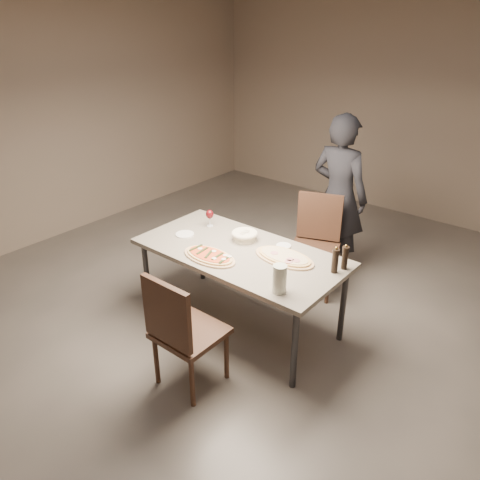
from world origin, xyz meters
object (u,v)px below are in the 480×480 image
Objects in this scene: zucchini_pizza at (210,256)px; chair_near at (181,328)px; bread_basket at (245,235)px; ham_pizza at (284,257)px; pepper_mill_left at (345,257)px; carafe at (280,279)px; diner at (339,197)px; dining_table at (240,256)px; chair_far at (316,238)px.

chair_near is at bearing -55.92° from zucchini_pizza.
chair_near is (0.28, -1.07, -0.26)m from bread_basket.
chair_near is (0.30, -0.64, -0.22)m from zucchini_pizza.
ham_pizza is 2.31× the size of bread_basket.
carafe reaches higher than pepper_mill_left.
diner is (-0.22, 1.31, 0.09)m from ham_pizza.
chair_far reaches higher than dining_table.
bread_basket is 0.88m from carafe.
zucchini_pizza is 2.38× the size of pepper_mill_left.
pepper_mill_left is at bearing 6.31° from bread_basket.
bread_basket is at bearing 50.93° from chair_far.
zucchini_pizza is at bearing 175.16° from carafe.
ham_pizza is 0.92m from chair_far.
carafe is 1.42m from chair_far.
zucchini_pizza is 0.29× the size of diner.
carafe is at bearing 4.31° from zucchini_pizza.
carafe is (-0.20, -0.60, 0.01)m from pepper_mill_left.
dining_table is 0.40m from ham_pizza.
diner reaches higher than dining_table.
zucchini_pizza is at bearing 114.61° from chair_near.
bread_basket is (-0.47, 0.06, 0.03)m from ham_pizza.
pepper_mill_left is at bearing 71.58° from carafe.
bread_basket is at bearing 96.91° from zucchini_pizza.
carafe reaches higher than zucchini_pizza.
pepper_mill_left is at bearing 112.17° from chair_far.
carafe reaches higher than ham_pizza.
pepper_mill_left is at bearing 122.98° from diner.
dining_table is 8.36× the size of carafe.
ham_pizza is 2.51× the size of carafe.
bread_basket reaches higher than ham_pizza.
carafe is 0.79m from chair_near.
zucchini_pizza is at bearing -140.16° from ham_pizza.
ham_pizza is at bearing 79.01° from chair_near.
chair_far is at bearing 133.04° from pepper_mill_left.
zucchini_pizza is 0.75m from carafe.
bread_basket is at bearing 104.24° from chair_near.
carafe is at bearing 51.82° from chair_near.
chair_far reaches higher than zucchini_pizza.
zucchini_pizza is 2.16× the size of bread_basket.
bread_basket is (0.02, 0.44, 0.03)m from zucchini_pizza.
zucchini_pizza is (-0.11, -0.26, 0.07)m from dining_table.
chair_near is 0.56× the size of diner.
zucchini_pizza is 1.70m from diner.
pepper_mill_left is 1.38m from chair_near.
diner is at bearing 90.16° from zucchini_pizza.
pepper_mill_left is 0.63m from carafe.
zucchini_pizza is 0.52× the size of chair_far.
ham_pizza is at bearing 101.90° from diner.
dining_table is 1.86× the size of chair_near.
carafe is at bearing -34.59° from bread_basket.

